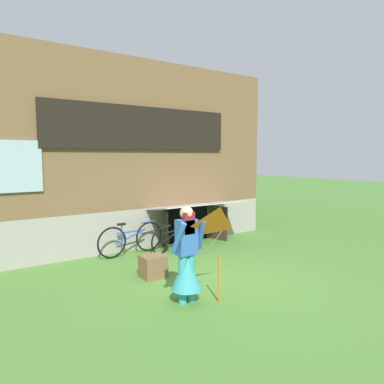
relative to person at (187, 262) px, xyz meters
name	(u,v)px	position (x,y,z in m)	size (l,w,h in m)	color
ground_plane	(214,280)	(1.03, 0.56, -0.68)	(60.00, 60.00, 0.00)	#4C7F33
log_house	(107,156)	(1.03, 5.97, 1.77)	(8.22, 5.94, 4.90)	#9E998E
person	(187,262)	(0.00, 0.00, 0.00)	(0.61, 0.52, 1.62)	teal
kite	(220,229)	(0.32, -0.47, 0.60)	(0.82, 0.77, 1.56)	orange
bicycle_black	(172,237)	(1.52, 2.95, -0.33)	(1.49, 0.54, 0.71)	black
bicycle_blue	(131,239)	(0.50, 3.21, -0.29)	(1.80, 0.20, 0.82)	black
wooden_crate	(153,266)	(0.14, 1.43, -0.46)	(0.48, 0.41, 0.45)	brown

